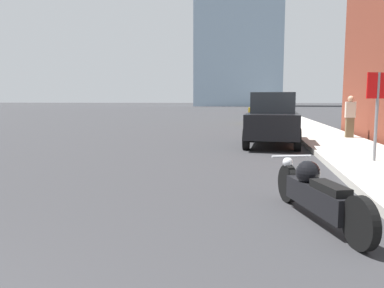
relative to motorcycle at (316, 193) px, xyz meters
name	(u,v)px	position (x,y,z in m)	size (l,w,h in m)	color
sidewalk	(282,114)	(2.12, 35.73, -0.30)	(2.40, 240.00, 0.15)	#B2ADA3
motorcycle	(316,193)	(0.00, 0.00, 0.00)	(0.99, 2.40, 0.76)	black
parked_car_black	(272,120)	(-0.18, 8.16, 0.54)	(1.97, 4.00, 1.84)	black
parked_car_yellow	(265,111)	(-0.09, 20.64, 0.49)	(2.18, 4.40, 1.72)	gold
parked_car_green	(261,108)	(-0.15, 31.10, 0.42)	(1.92, 4.11, 1.59)	#1E6B33
parked_car_red	(259,106)	(-0.15, 42.38, 0.47)	(2.04, 3.94, 1.74)	red
parked_car_silver	(258,104)	(-0.17, 54.60, 0.52)	(2.12, 4.45, 1.79)	#BCBCC1
stop_sign	(377,101)	(2.02, 4.35, 1.19)	(0.57, 0.26, 2.07)	slate
pedestrian	(350,116)	(2.83, 10.13, 0.59)	(0.36, 0.22, 1.60)	brown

